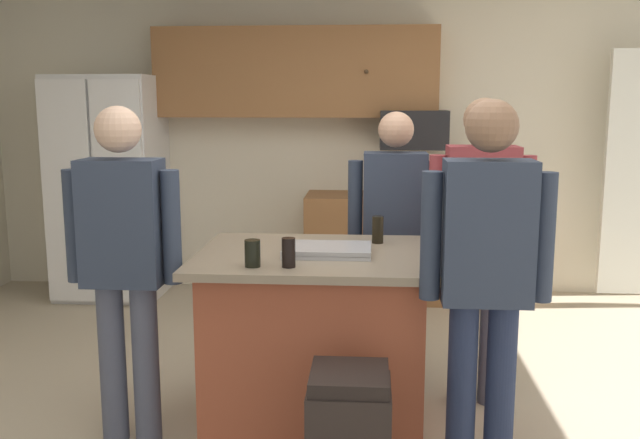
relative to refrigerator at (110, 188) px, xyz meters
The scene contains 15 objects.
floor 3.25m from the refrigerator, 49.98° to the right, with size 7.04×7.04×0.00m, color #B7A88E.
back_wall 2.07m from the refrigerator, 11.81° to the left, with size 6.40×0.10×2.60m, color beige.
cabinet_run_upper 1.89m from the refrigerator, ahead, with size 2.40×0.38×0.75m.
cabinet_run_lower 2.65m from the refrigerator, ahead, with size 1.80×0.63×0.90m.
refrigerator is the anchor object (origin of this frame).
microwave_over_range 2.65m from the refrigerator, ahead, with size 0.56×0.40×0.32m, color black.
kitchen_island 3.10m from the refrigerator, 49.92° to the right, with size 1.21×0.97×0.93m.
person_guest_right 2.80m from the refrigerator, 67.73° to the right, with size 0.57×0.22×1.67m.
person_guest_left 3.95m from the refrigerator, 45.79° to the right, with size 0.57×0.22×1.71m.
person_guest_by_door 2.88m from the refrigerator, 33.68° to the right, with size 0.57×0.22×1.63m.
person_host_foreground 3.49m from the refrigerator, 35.24° to the right, with size 0.57×0.23×1.71m.
glass_pilsner 3.10m from the refrigerator, 42.32° to the right, with size 0.06×0.06×0.15m.
glass_stout_tall 3.17m from the refrigerator, 57.46° to the right, with size 0.07×0.07×0.13m.
tumbler_amber 3.26m from the refrigerator, 54.93° to the right, with size 0.06×0.06×0.14m.
serving_tray 3.13m from the refrigerator, 49.44° to the right, with size 0.44×0.30×0.04m.
Camera 1 is at (0.26, -3.42, 1.70)m, focal length 39.08 mm.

